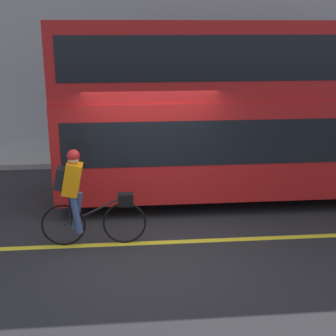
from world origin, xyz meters
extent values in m
plane|color=#232326|center=(0.00, 0.00, 0.00)|extent=(80.00, 80.00, 0.00)
cube|color=yellow|center=(0.00, 0.13, 0.00)|extent=(50.00, 0.14, 0.01)
cube|color=gray|center=(0.00, 6.04, 0.07)|extent=(60.00, 2.52, 0.14)
cube|color=#9E9EA3|center=(0.00, 7.45, 4.31)|extent=(60.00, 0.30, 8.62)
cylinder|color=black|center=(-0.07, 2.44, 0.50)|extent=(1.01, 0.30, 1.01)
cube|color=#B21919|center=(2.85, 2.44, 1.28)|extent=(9.44, 2.57, 1.96)
cube|color=black|center=(2.85, 2.44, 1.52)|extent=(9.06, 2.59, 0.86)
cube|color=#B21919|center=(2.85, 2.44, 3.00)|extent=(9.44, 2.47, 1.46)
cube|color=black|center=(2.85, 2.44, 3.07)|extent=(9.06, 2.49, 0.82)
torus|color=black|center=(-0.53, 0.18, 0.38)|extent=(0.75, 0.04, 0.75)
torus|color=black|center=(-1.57, 0.18, 0.38)|extent=(0.75, 0.04, 0.75)
cylinder|color=black|center=(-1.05, 0.18, 0.62)|extent=(1.05, 0.03, 0.51)
cylinder|color=black|center=(-1.45, 0.18, 0.65)|extent=(0.03, 0.03, 0.56)
cube|color=black|center=(-0.50, 0.18, 0.81)|extent=(0.26, 0.16, 0.22)
cube|color=orange|center=(-1.37, 0.18, 1.20)|extent=(0.37, 0.32, 0.58)
cube|color=black|center=(-1.57, 0.18, 1.22)|extent=(0.21, 0.26, 0.38)
cylinder|color=#384C7A|center=(-1.33, 0.27, 0.60)|extent=(0.22, 0.11, 0.68)
cylinder|color=#384C7A|center=(-1.33, 0.09, 0.60)|extent=(0.20, 0.11, 0.68)
sphere|color=tan|center=(-1.33, 0.18, 1.56)|extent=(0.19, 0.19, 0.19)
sphere|color=red|center=(-1.33, 0.18, 1.60)|extent=(0.21, 0.21, 0.21)
camera|label=1|loc=(-0.47, -7.29, 3.63)|focal=50.00mm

